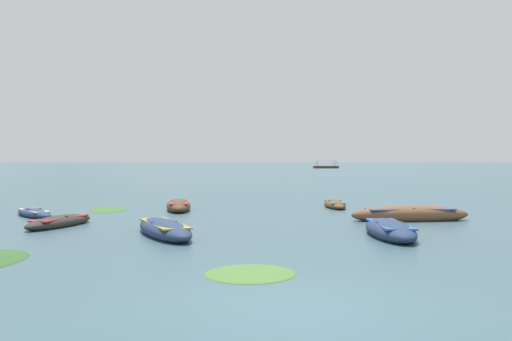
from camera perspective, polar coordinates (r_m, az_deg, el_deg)
ground_plane at (r=1507.67m, az=-5.37°, el=0.91°), size 6000.00×6000.00×0.00m
mountain_2 at (r=2569.02m, az=-19.58°, el=3.99°), size 804.28×804.28×277.59m
mountain_3 at (r=2325.88m, az=10.36°, el=6.31°), size 1897.44×1897.44×436.28m
mountain_4 at (r=2781.71m, az=23.28°, el=3.97°), size 877.78×877.78×301.13m
rowboat_0 at (r=22.31m, az=-22.95°, el=-4.30°), size 2.40×2.95×0.39m
rowboat_1 at (r=19.99m, az=16.37°, el=-4.60°), size 4.38×1.21×0.70m
rowboat_2 at (r=15.62m, az=14.30°, el=-6.27°), size 1.53×3.79×0.59m
rowboat_3 at (r=24.94m, az=8.53°, el=-3.66°), size 1.14×3.33×0.43m
rowboat_4 at (r=15.58m, az=-9.94°, el=-6.29°), size 2.39×4.22×0.58m
rowboat_5 at (r=23.59m, az=-8.40°, el=-3.80°), size 1.25×3.94×0.60m
rowboat_6 at (r=18.65m, az=-20.53°, el=-5.25°), size 2.02×3.31×0.46m
ferry_0 at (r=165.20m, az=7.59°, el=0.40°), size 7.66×3.13×2.54m
weed_patch_3 at (r=10.23m, az=-0.64°, el=-11.16°), size 2.48×2.49×0.14m
weed_patch_4 at (r=24.24m, az=-15.73°, el=-4.14°), size 2.01×3.49×0.14m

